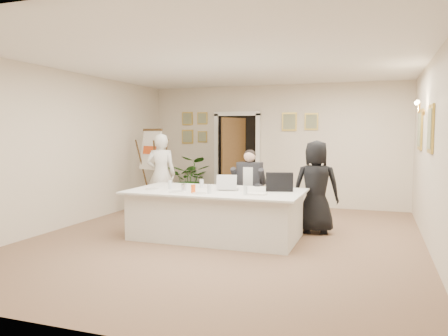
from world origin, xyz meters
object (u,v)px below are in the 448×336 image
at_px(steel_jug, 184,187).
at_px(standing_man, 161,174).
at_px(flip_chart, 154,173).
at_px(paper_stack, 257,194).
at_px(seated_man, 249,187).
at_px(standing_woman, 316,187).
at_px(laptop, 229,181).
at_px(potted_palm, 191,179).
at_px(laptop_bag, 279,182).
at_px(oj_glass, 193,189).
at_px(conference_table, 216,214).

bearing_deg(steel_jug, standing_man, 126.78).
distance_m(flip_chart, paper_stack, 3.78).
bearing_deg(standing_man, flip_chart, -71.96).
relative_size(standing_man, paper_stack, 6.17).
height_order(seated_man, standing_woman, standing_woman).
bearing_deg(seated_man, paper_stack, -69.17).
height_order(seated_man, laptop, seated_man).
distance_m(laptop, paper_stack, 0.70).
relative_size(standing_woman, paper_stack, 5.78).
xyz_separation_m(potted_palm, laptop, (2.02, -3.07, 0.34)).
relative_size(seated_man, laptop_bag, 3.32).
bearing_deg(laptop_bag, laptop, 173.11).
bearing_deg(laptop, standing_man, 130.01).
relative_size(potted_palm, oj_glass, 8.78).
bearing_deg(potted_palm, conference_table, -59.98).
height_order(standing_man, standing_woman, standing_man).
height_order(flip_chart, potted_palm, flip_chart).
bearing_deg(steel_jug, laptop_bag, 15.76).
bearing_deg(paper_stack, standing_man, 144.09).
bearing_deg(conference_table, laptop_bag, 11.48).
distance_m(flip_chart, potted_palm, 1.22).
bearing_deg(standing_man, oj_glass, 104.99).
xyz_separation_m(conference_table, oj_glass, (-0.21, -0.43, 0.45)).
xyz_separation_m(flip_chart, steel_jug, (1.75, -2.25, 0.02)).
bearing_deg(steel_jug, potted_palm, 111.92).
distance_m(standing_man, paper_stack, 3.17).
bearing_deg(conference_table, flip_chart, 137.40).
height_order(oj_glass, steel_jug, oj_glass).
distance_m(potted_palm, paper_stack, 4.33).
bearing_deg(flip_chart, steel_jug, -52.18).
distance_m(seated_man, laptop_bag, 1.19).
bearing_deg(oj_glass, seated_man, 73.68).
distance_m(conference_table, laptop_bag, 1.14).
distance_m(standing_woman, steel_jug, 2.23).
bearing_deg(paper_stack, oj_glass, -170.96).
height_order(potted_palm, steel_jug, potted_palm).
distance_m(laptop_bag, steel_jug, 1.52).
bearing_deg(conference_table, paper_stack, -20.36).
distance_m(standing_man, steel_jug, 2.23).
height_order(laptop_bag, paper_stack, laptop_bag).
distance_m(potted_palm, laptop, 3.69).
height_order(conference_table, flip_chart, flip_chart).
distance_m(standing_woman, laptop, 1.51).
bearing_deg(paper_stack, potted_palm, 126.85).
xyz_separation_m(flip_chart, paper_stack, (2.98, -2.32, -0.02)).
xyz_separation_m(conference_table, standing_man, (-1.81, 1.58, 0.45)).
relative_size(flip_chart, laptop_bag, 4.11).
bearing_deg(steel_jug, oj_glass, -40.48).
distance_m(conference_table, steel_jug, 0.68).
xyz_separation_m(seated_man, standing_woman, (1.24, -0.21, 0.08)).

